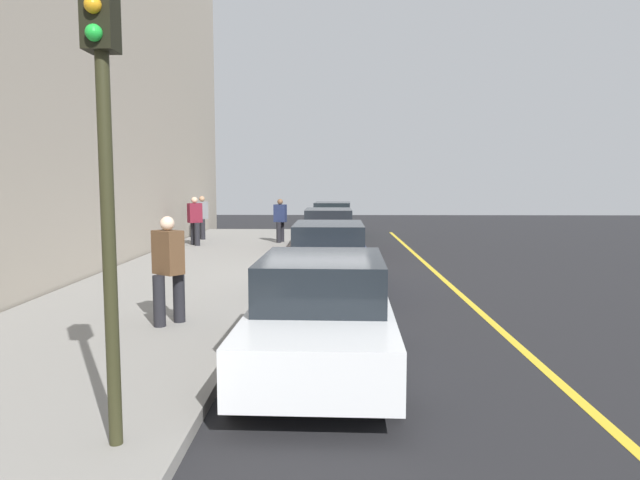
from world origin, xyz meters
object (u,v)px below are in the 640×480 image
Objects in this scene: pedestrian_grey_coat at (202,216)px; rolling_suitcase at (195,236)px; traffic_light_pole at (104,127)px; parked_car_navy at (329,256)px; parked_car_green at (332,219)px; parked_car_white at (321,315)px; pedestrian_burgundy_coat at (195,220)px; pedestrian_brown_coat at (168,267)px; parked_car_maroon at (328,231)px; pedestrian_navy_coat at (280,219)px.

rolling_suitcase is at bearing 4.47° from pedestrian_grey_coat.
parked_car_navy is at bearing 167.54° from traffic_light_pole.
parked_car_green and parked_car_white have the same top height.
parked_car_green is 2.46× the size of pedestrian_burgundy_coat.
traffic_light_pole is (16.01, 3.04, 1.88)m from pedestrian_burgundy_coat.
pedestrian_brown_coat is 1.03× the size of pedestrian_grey_coat.
pedestrian_grey_coat is (-3.04, -5.10, 0.32)m from parked_car_maroon.
pedestrian_brown_coat is (17.06, -2.70, 0.35)m from parked_car_green.
pedestrian_grey_coat is at bearing -162.12° from parked_car_white.
parked_car_white is (5.97, -0.06, -0.00)m from parked_car_navy.
parked_car_white reaches higher than rolling_suitcase.
pedestrian_burgundy_coat is at bearing 5.93° from pedestrian_grey_coat.
pedestrian_burgundy_coat is 1.78× the size of rolling_suitcase.
traffic_light_pole reaches higher than parked_car_green.
pedestrian_burgundy_coat reaches higher than pedestrian_grey_coat.
parked_car_maroon and parked_car_white have the same top height.
parked_car_green is at bearing 134.57° from rolling_suitcase.
pedestrian_brown_coat reaches higher than pedestrian_burgundy_coat.
parked_car_maroon is at bearing 166.74° from pedestrian_brown_coat.
pedestrian_navy_coat is (4.33, -2.00, 0.28)m from parked_car_green.
pedestrian_navy_coat is at bearing 176.83° from pedestrian_brown_coat.
pedestrian_navy_coat is (-1.88, -1.85, 0.28)m from parked_car_maroon.
pedestrian_burgundy_coat is (-13.51, -4.85, 0.33)m from parked_car_white.
pedestrian_brown_coat is 11.86m from pedestrian_burgundy_coat.
parked_car_navy is at bearing 0.39° from parked_car_maroon.
pedestrian_grey_coat is at bearing -175.53° from rolling_suitcase.
pedestrian_navy_coat is (-12.73, 0.71, -0.07)m from pedestrian_brown_coat.
parked_car_maroon is 2.66m from pedestrian_navy_coat.
pedestrian_brown_coat is at bearing -9.01° from parked_car_green.
pedestrian_burgundy_coat is at bearing -160.25° from parked_car_white.
pedestrian_grey_coat is at bearing -120.80° from parked_car_maroon.
pedestrian_grey_coat reaches higher than parked_car_green.
parked_car_maroon reaches higher than rolling_suitcase.
pedestrian_navy_coat is at bearing -135.50° from parked_car_maroon.
pedestrian_grey_coat is (3.17, -5.25, 0.32)m from parked_car_green.
pedestrian_brown_coat is 1.81× the size of rolling_suitcase.
parked_car_maroon is 2.62× the size of pedestrian_grey_coat.
traffic_light_pole is (8.47, -1.87, 2.21)m from parked_car_navy.
rolling_suitcase is (1.85, 0.14, -0.61)m from pedestrian_grey_coat.
pedestrian_navy_coat is 0.40× the size of traffic_light_pole.
parked_car_navy is at bearing 32.20° from rolling_suitcase.
parked_car_maroon is 11.15m from pedestrian_brown_coat.
parked_car_white is at bearing -0.49° from parked_car_green.
parked_car_green is at bearing 121.17° from pedestrian_grey_coat.
parked_car_white is 14.72m from pedestrian_navy_coat.
pedestrian_grey_coat is at bearing -169.83° from traffic_light_pole.
parked_car_green is 18.94m from parked_car_white.
parked_car_navy is 9.01m from pedestrian_burgundy_coat.
traffic_light_pole is at bearing 10.17° from pedestrian_grey_coat.
parked_car_white is at bearing 17.88° from pedestrian_grey_coat.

